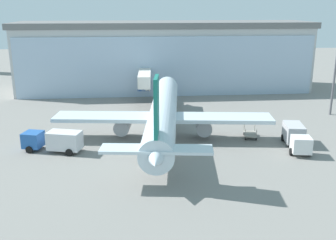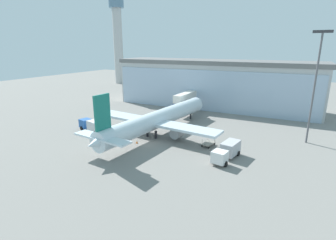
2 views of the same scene
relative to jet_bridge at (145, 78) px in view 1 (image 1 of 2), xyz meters
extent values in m
plane|color=gray|center=(4.06, -26.35, -4.38)|extent=(240.00, 240.00, 0.00)
cube|color=#B8B8B8|center=(4.06, 11.05, 2.12)|extent=(60.28, 16.57, 13.01)
cube|color=#A7BDD5|center=(4.42, 4.13, 1.47)|extent=(58.41, 3.28, 11.71)
cube|color=slate|center=(4.06, 11.05, 9.22)|extent=(61.48, 16.90, 1.20)
cube|color=silver|center=(0.00, -0.10, 0.18)|extent=(2.27, 12.97, 2.40)
cube|color=#194799|center=(0.00, -0.10, -0.87)|extent=(2.32, 12.97, 0.30)
cylinder|color=#4C4C51|center=(0.03, 4.76, -2.70)|extent=(0.70, 0.70, 3.36)
cylinder|color=silver|center=(2.84, -20.25, -0.97)|extent=(6.08, 34.51, 3.63)
cone|color=silver|center=(4.07, -3.13, -0.97)|extent=(3.84, 3.25, 3.63)
cone|color=silver|center=(1.61, -37.38, -0.97)|extent=(3.55, 4.22, 3.27)
cube|color=silver|center=(2.72, -21.97, -1.33)|extent=(29.21, 6.27, 0.50)
cube|color=silver|center=(1.68, -36.38, -0.42)|extent=(11.14, 3.18, 0.30)
cube|color=#197266|center=(1.72, -35.88, 3.74)|extent=(0.59, 3.22, 5.79)
cylinder|color=gray|center=(-2.74, -21.07, -2.68)|extent=(2.32, 3.34, 2.10)
cylinder|color=gray|center=(8.25, -21.86, -2.68)|extent=(2.32, 3.34, 2.10)
cylinder|color=black|center=(1.56, -22.88, -3.58)|extent=(0.50, 0.50, 1.60)
cylinder|color=black|center=(3.74, -23.04, -3.58)|extent=(0.50, 0.50, 1.60)
cylinder|color=black|center=(3.86, -6.12, -3.58)|extent=(0.40, 0.40, 1.60)
cube|color=#2659A5|center=(-13.56, -25.48, -2.98)|extent=(2.63, 2.63, 1.90)
cube|color=silver|center=(-9.46, -26.40, -2.83)|extent=(4.39, 3.03, 2.20)
cylinder|color=black|center=(-13.80, -26.55, -3.93)|extent=(0.94, 0.49, 0.90)
cylinder|color=black|center=(-13.32, -24.40, -3.93)|extent=(0.94, 0.49, 0.90)
cylinder|color=black|center=(-8.73, -27.70, -3.93)|extent=(0.94, 0.49, 0.90)
cylinder|color=black|center=(-8.24, -25.55, -3.93)|extent=(0.94, 0.49, 0.90)
cube|color=silver|center=(19.14, -28.68, -2.98)|extent=(2.46, 2.46, 1.90)
cube|color=#B2B2B7|center=(19.67, -24.51, -2.83)|extent=(2.69, 4.25, 2.20)
cylinder|color=black|center=(20.23, -28.82, -3.93)|extent=(0.41, 0.93, 0.90)
cylinder|color=black|center=(18.05, -28.54, -3.93)|extent=(0.41, 0.93, 0.90)
cylinder|color=black|center=(20.89, -23.66, -3.93)|extent=(0.41, 0.93, 0.90)
cylinder|color=black|center=(18.71, -23.38, -3.93)|extent=(0.41, 0.93, 0.90)
cube|color=#9E998C|center=(14.68, -21.76, -3.86)|extent=(1.98, 3.00, 0.16)
cylinder|color=black|center=(15.23, -22.97, -4.16)|extent=(0.18, 0.45, 0.44)
cylinder|color=#9E998C|center=(15.23, -22.97, -3.33)|extent=(0.08, 0.08, 0.90)
cylinder|color=black|center=(13.81, -22.76, -4.16)|extent=(0.18, 0.45, 0.44)
cylinder|color=#9E998C|center=(13.81, -22.76, -3.33)|extent=(0.08, 0.08, 0.90)
cylinder|color=black|center=(15.55, -20.75, -4.16)|extent=(0.18, 0.45, 0.44)
cylinder|color=#9E998C|center=(15.55, -20.75, -3.33)|extent=(0.08, 0.08, 0.90)
cylinder|color=black|center=(14.13, -20.55, -4.16)|extent=(0.18, 0.45, 0.44)
cylinder|color=#9E998C|center=(14.13, -20.55, -3.33)|extent=(0.08, 0.08, 0.90)
cone|color=orange|center=(1.99, -27.25, -4.11)|extent=(0.36, 0.36, 0.55)
cone|color=orange|center=(-13.14, -23.42, -4.11)|extent=(0.36, 0.36, 0.55)
camera|label=1|loc=(1.31, -72.34, 13.09)|focal=42.00mm
camera|label=2|loc=(30.66, -66.18, 14.06)|focal=28.00mm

